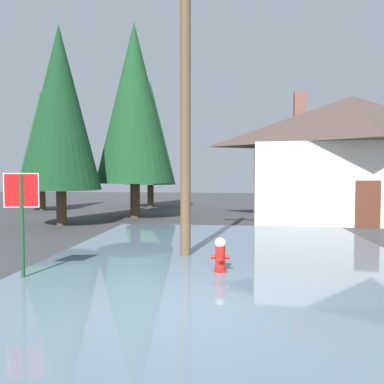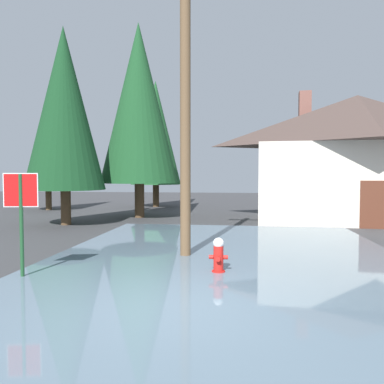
{
  "view_description": "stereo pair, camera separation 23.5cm",
  "coord_description": "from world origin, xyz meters",
  "px_view_note": "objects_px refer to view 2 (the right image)",
  "views": [
    {
      "loc": [
        0.81,
        -6.0,
        2.25
      ],
      "look_at": [
        -0.23,
        3.97,
        1.77
      ],
      "focal_mm": 34.58,
      "sensor_mm": 36.0,
      "label": 1
    },
    {
      "loc": [
        1.04,
        -5.97,
        2.25
      ],
      "look_at": [
        -0.23,
        3.97,
        1.77
      ],
      "focal_mm": 34.58,
      "sensor_mm": 36.0,
      "label": 2
    }
  ],
  "objects_px": {
    "house": "(356,156)",
    "pine_tree_tall_left": "(48,141)",
    "utility_pole": "(185,80)",
    "fire_hydrant": "(218,257)",
    "pine_tree_mid_left": "(64,109)",
    "pine_tree_far_center": "(156,133)",
    "pine_tree_short_left": "(139,104)",
    "stop_sign_near": "(21,204)"
  },
  "relations": [
    {
      "from": "pine_tree_tall_left",
      "to": "pine_tree_mid_left",
      "type": "bearing_deg",
      "value": -56.16
    },
    {
      "from": "stop_sign_near",
      "to": "utility_pole",
      "type": "xyz_separation_m",
      "value": [
        3.15,
        2.51,
        3.11
      ]
    },
    {
      "from": "pine_tree_short_left",
      "to": "fire_hydrant",
      "type": "bearing_deg",
      "value": -66.0
    },
    {
      "from": "fire_hydrant",
      "to": "utility_pole",
      "type": "height_order",
      "value": "utility_pole"
    },
    {
      "from": "fire_hydrant",
      "to": "pine_tree_far_center",
      "type": "relative_size",
      "value": 0.1
    },
    {
      "from": "fire_hydrant",
      "to": "pine_tree_tall_left",
      "type": "height_order",
      "value": "pine_tree_tall_left"
    },
    {
      "from": "house",
      "to": "pine_tree_far_center",
      "type": "bearing_deg",
      "value": 150.74
    },
    {
      "from": "stop_sign_near",
      "to": "pine_tree_far_center",
      "type": "relative_size",
      "value": 0.26
    },
    {
      "from": "utility_pole",
      "to": "pine_tree_tall_left",
      "type": "height_order",
      "value": "utility_pole"
    },
    {
      "from": "utility_pole",
      "to": "fire_hydrant",
      "type": "bearing_deg",
      "value": -58.65
    },
    {
      "from": "stop_sign_near",
      "to": "utility_pole",
      "type": "relative_size",
      "value": 0.25
    },
    {
      "from": "utility_pole",
      "to": "pine_tree_far_center",
      "type": "distance_m",
      "value": 16.1
    },
    {
      "from": "pine_tree_tall_left",
      "to": "pine_tree_mid_left",
      "type": "distance_m",
      "value": 7.85
    },
    {
      "from": "stop_sign_near",
      "to": "pine_tree_mid_left",
      "type": "relative_size",
      "value": 0.26
    },
    {
      "from": "fire_hydrant",
      "to": "pine_tree_tall_left",
      "type": "xyz_separation_m",
      "value": [
        -11.6,
        13.95,
        3.98
      ]
    },
    {
      "from": "pine_tree_far_center",
      "to": "pine_tree_mid_left",
      "type": "bearing_deg",
      "value": -101.22
    },
    {
      "from": "fire_hydrant",
      "to": "house",
      "type": "height_order",
      "value": "house"
    },
    {
      "from": "house",
      "to": "pine_tree_tall_left",
      "type": "relative_size",
      "value": 1.39
    },
    {
      "from": "fire_hydrant",
      "to": "pine_tree_mid_left",
      "type": "relative_size",
      "value": 0.1
    },
    {
      "from": "fire_hydrant",
      "to": "pine_tree_mid_left",
      "type": "height_order",
      "value": "pine_tree_mid_left"
    },
    {
      "from": "pine_tree_short_left",
      "to": "pine_tree_tall_left",
      "type": "bearing_deg",
      "value": 154.4
    },
    {
      "from": "fire_hydrant",
      "to": "utility_pole",
      "type": "bearing_deg",
      "value": 121.35
    },
    {
      "from": "house",
      "to": "pine_tree_far_center",
      "type": "xyz_separation_m",
      "value": [
        -11.43,
        6.4,
        1.98
      ]
    },
    {
      "from": "pine_tree_tall_left",
      "to": "pine_tree_far_center",
      "type": "distance_m",
      "value": 7.05
    },
    {
      "from": "pine_tree_mid_left",
      "to": "pine_tree_short_left",
      "type": "distance_m",
      "value": 4.14
    },
    {
      "from": "pine_tree_mid_left",
      "to": "pine_tree_far_center",
      "type": "xyz_separation_m",
      "value": [
        1.91,
        9.64,
        -0.02
      ]
    },
    {
      "from": "utility_pole",
      "to": "pine_tree_mid_left",
      "type": "height_order",
      "value": "utility_pole"
    },
    {
      "from": "pine_tree_far_center",
      "to": "house",
      "type": "bearing_deg",
      "value": -29.26
    },
    {
      "from": "pine_tree_mid_left",
      "to": "pine_tree_short_left",
      "type": "height_order",
      "value": "pine_tree_short_left"
    },
    {
      "from": "stop_sign_near",
      "to": "house",
      "type": "bearing_deg",
      "value": 48.63
    },
    {
      "from": "pine_tree_mid_left",
      "to": "pine_tree_short_left",
      "type": "bearing_deg",
      "value": 51.9
    },
    {
      "from": "stop_sign_near",
      "to": "fire_hydrant",
      "type": "bearing_deg",
      "value": 12.23
    },
    {
      "from": "stop_sign_near",
      "to": "fire_hydrant",
      "type": "relative_size",
      "value": 2.7
    },
    {
      "from": "house",
      "to": "utility_pole",
      "type": "bearing_deg",
      "value": -127.84
    },
    {
      "from": "utility_pole",
      "to": "pine_tree_short_left",
      "type": "height_order",
      "value": "pine_tree_short_left"
    },
    {
      "from": "fire_hydrant",
      "to": "pine_tree_mid_left",
      "type": "bearing_deg",
      "value": 134.2
    },
    {
      "from": "pine_tree_short_left",
      "to": "pine_tree_far_center",
      "type": "height_order",
      "value": "pine_tree_short_left"
    },
    {
      "from": "fire_hydrant",
      "to": "pine_tree_tall_left",
      "type": "bearing_deg",
      "value": 129.76
    },
    {
      "from": "house",
      "to": "pine_tree_mid_left",
      "type": "xyz_separation_m",
      "value": [
        -13.34,
        -3.24,
        2.01
      ]
    },
    {
      "from": "fire_hydrant",
      "to": "utility_pole",
      "type": "relative_size",
      "value": 0.09
    },
    {
      "from": "stop_sign_near",
      "to": "pine_tree_tall_left",
      "type": "distance_m",
      "value": 16.85
    },
    {
      "from": "pine_tree_short_left",
      "to": "pine_tree_far_center",
      "type": "relative_size",
      "value": 1.15
    }
  ]
}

